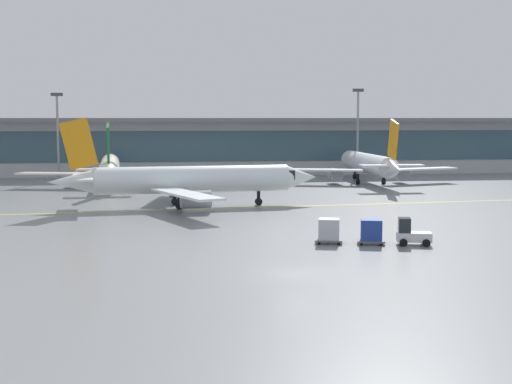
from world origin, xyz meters
TOP-DOWN VIEW (x-y plane):
  - ground_plane at (0.00, 0.00)m, footprint 400.00×400.00m
  - taxiway_centreline_stripe at (-4.84, 33.10)m, footprint 109.45×11.70m
  - terminal_concourse at (0.00, 80.57)m, footprint 203.86×11.00m
  - gate_airplane_1 at (-15.39, 59.76)m, footprint 25.41×27.36m
  - gate_airplane_2 at (22.07, 60.31)m, footprint 26.72×28.63m
  - taxiing_regional_jet at (-5.21, 35.07)m, footprint 29.42×27.21m
  - baggage_tug at (10.77, 9.02)m, footprint 2.86×2.13m
  - cargo_dolly_lead at (7.83, 9.74)m, footprint 2.42×2.06m
  - cargo_dolly_trailing at (4.68, 10.53)m, footprint 2.42×2.06m
  - apron_light_mast_1 at (-23.95, 71.34)m, footprint 1.80×0.36m
  - apron_light_mast_2 at (23.63, 72.33)m, footprint 1.80×0.36m

SIDE VIEW (x-z plane):
  - ground_plane at x=0.00m, z-range 0.00..0.00m
  - taxiway_centreline_stripe at x=-4.84m, z-range 0.00..0.01m
  - baggage_tug at x=10.77m, z-range -0.16..1.94m
  - cargo_dolly_lead at x=7.83m, z-range 0.08..2.02m
  - cargo_dolly_trailing at x=4.68m, z-range 0.08..2.02m
  - gate_airplane_1 at x=-15.39m, z-range -1.81..7.25m
  - gate_airplane_2 at x=22.07m, z-range -1.90..7.61m
  - taxiing_regional_jet at x=-5.21m, z-range -1.95..7.79m
  - terminal_concourse at x=0.00m, z-range 0.12..9.72m
  - apron_light_mast_1 at x=-23.95m, z-range 0.68..14.12m
  - apron_light_mast_2 at x=23.63m, z-range 0.69..15.02m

